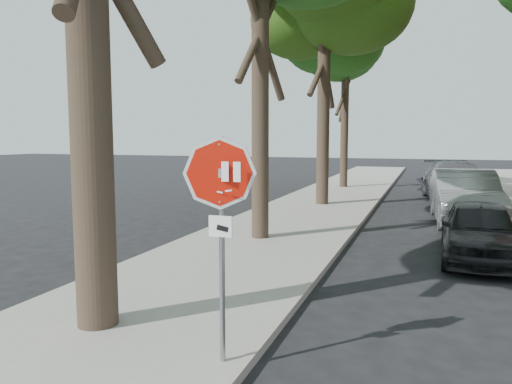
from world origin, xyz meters
TOP-DOWN VIEW (x-y plane):
  - ground at (0.00, 0.00)m, footprint 120.00×120.00m
  - sidewalk_left at (-2.50, 12.00)m, footprint 4.00×55.00m
  - curb_left at (-0.45, 12.00)m, footprint 0.12×55.00m
  - curb_right at (3.95, 12.00)m, footprint 0.12×55.00m
  - stop_sign at (-0.70, -0.03)m, footprint 0.76×0.34m
  - tree_far at (-2.72, 21.11)m, footprint 5.29×4.91m
  - car_a at (2.60, 6.72)m, footprint 1.67×3.95m
  - car_b at (2.60, 11.74)m, footprint 2.09×5.22m
  - car_c at (2.60, 17.50)m, footprint 3.10×6.06m

SIDE VIEW (x-z plane):
  - ground at x=0.00m, z-range 0.00..0.00m
  - sidewalk_left at x=-2.50m, z-range 0.00..0.12m
  - curb_left at x=-0.45m, z-range 0.00..0.13m
  - curb_right at x=3.95m, z-range 0.00..0.13m
  - car_a at x=2.60m, z-range 0.00..1.33m
  - car_c at x=2.60m, z-range 0.00..1.68m
  - car_b at x=2.60m, z-range 0.00..1.69m
  - stop_sign at x=-0.70m, z-range 0.64..3.25m
  - tree_far at x=-2.72m, z-range 2.55..11.88m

